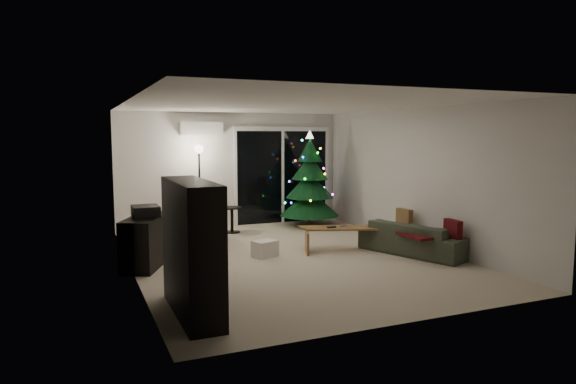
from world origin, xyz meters
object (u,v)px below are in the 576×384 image
Objects in this scene: bookshelf at (175,250)px; media_cabinet at (147,241)px; christmas_tree at (310,179)px; armchair at (196,218)px; coffee_table at (339,239)px; sofa at (414,238)px.

bookshelf reaches higher than media_cabinet.
bookshelf is at bearing -129.71° from christmas_tree.
bookshelf is 4.28m from armchair.
coffee_table is 0.61× the size of christmas_tree.
bookshelf is at bearing -125.55° from coffee_table.
bookshelf is at bearing 87.72° from sofa.
bookshelf reaches higher than sofa.
bookshelf reaches higher than coffee_table.
bookshelf is 1.66× the size of armchair.
media_cabinet is 1.36× the size of armchair.
sofa is (4.30, -0.94, -0.11)m from media_cabinet.
armchair is 2.76m from christmas_tree.
armchair is 0.70× the size of coffee_table.
sofa is (4.30, 1.46, -0.48)m from bookshelf.
christmas_tree is at bearing -167.30° from armchair.
coffee_table is (2.09, -1.90, -0.21)m from armchair.
armchair is at bearing 80.62° from media_cabinet.
armchair is at bearing 57.26° from bookshelf.
coffee_table is (3.25, 2.21, -0.55)m from bookshelf.
armchair reaches higher than media_cabinet.
bookshelf is 3.97m from coffee_table.
sofa is (3.14, -2.65, -0.14)m from armchair.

